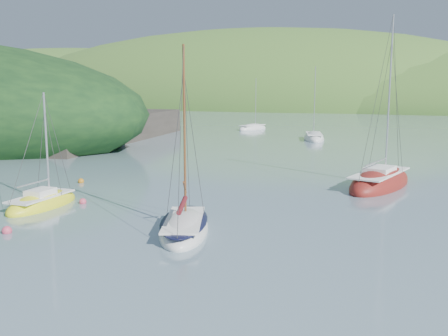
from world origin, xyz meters
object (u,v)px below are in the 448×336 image
at_px(sloop_red, 380,183).
at_px(distant_sloop_a, 314,139).
at_px(daysailer_white, 184,228).
at_px(sailboat_yellow, 42,204).
at_px(distant_sloop_c, 253,129).

distance_m(sloop_red, distant_sloop_a, 32.22).
relative_size(daysailer_white, sailboat_yellow, 1.32).
bearing_deg(sloop_red, distant_sloop_c, 133.44).
bearing_deg(daysailer_white, sailboat_yellow, 150.34).
xyz_separation_m(sloop_red, distant_sloop_c, (-26.00, 41.43, -0.07)).
bearing_deg(sailboat_yellow, distant_sloop_a, 78.37).
height_order(daysailer_white, distant_sloop_a, distant_sloop_a).
distance_m(sailboat_yellow, distant_sloop_a, 44.89).
bearing_deg(daysailer_white, distant_sloop_c, 84.53).
height_order(daysailer_white, distant_sloop_c, daysailer_white).
xyz_separation_m(distant_sloop_a, distant_sloop_c, (-13.52, 11.72, -0.02)).
height_order(sailboat_yellow, distant_sloop_c, distant_sloop_c).
bearing_deg(distant_sloop_a, sailboat_yellow, -114.76).
bearing_deg(distant_sloop_a, daysailer_white, -101.52).
relative_size(distant_sloop_a, distant_sloop_c, 1.16).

